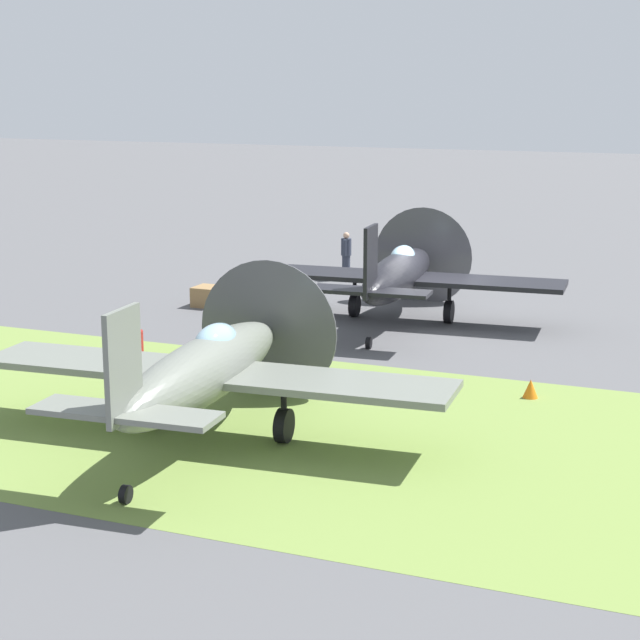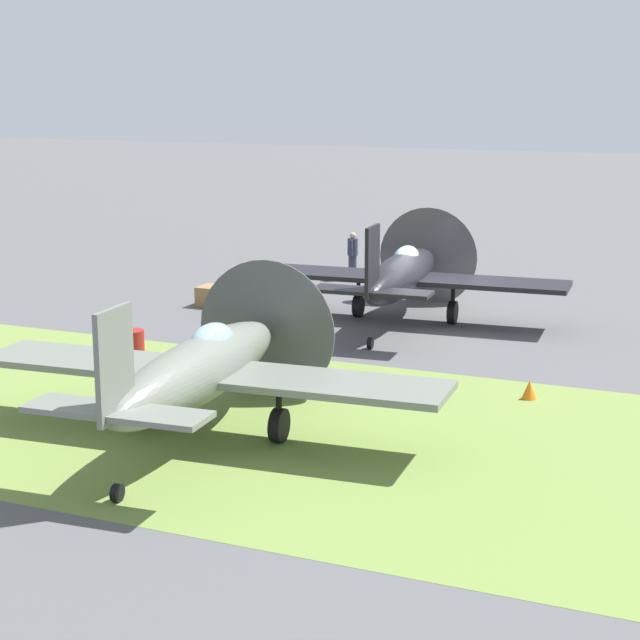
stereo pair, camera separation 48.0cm
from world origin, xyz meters
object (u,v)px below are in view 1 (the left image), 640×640
at_px(airplane_lead, 399,274).
at_px(runway_marker_cone, 531,389).
at_px(airplane_wingman, 207,369).
at_px(fuel_drum, 132,348).
at_px(ground_crew_mechanic, 346,254).
at_px(supply_crate, 209,296).

relative_size(airplane_lead, runway_marker_cone, 22.50).
distance_m(airplane_wingman, fuel_drum, 6.45).
xyz_separation_m(airplane_lead, fuel_drum, (-4.80, -7.31, -1.02)).
bearing_deg(ground_crew_mechanic, runway_marker_cone, -153.41).
height_order(ground_crew_mechanic, runway_marker_cone, ground_crew_mechanic).
bearing_deg(runway_marker_cone, supply_crate, 151.86).
height_order(ground_crew_mechanic, fuel_drum, ground_crew_mechanic).
xyz_separation_m(airplane_lead, supply_crate, (-6.43, -0.07, -1.15)).
xyz_separation_m(airplane_wingman, runway_marker_cone, (5.50, 5.42, -1.28)).
relative_size(fuel_drum, runway_marker_cone, 2.05).
xyz_separation_m(supply_crate, runway_marker_cone, (11.69, -6.25, -0.10)).
distance_m(airplane_lead, ground_crew_mechanic, 7.35).
height_order(airplane_lead, runway_marker_cone, airplane_lead).
relative_size(airplane_lead, supply_crate, 11.00).
relative_size(airplane_wingman, fuel_drum, 11.21).
distance_m(airplane_lead, fuel_drum, 8.81).
bearing_deg(supply_crate, runway_marker_cone, -28.14).
distance_m(fuel_drum, supply_crate, 7.42).
bearing_deg(runway_marker_cone, fuel_drum, -174.40).
xyz_separation_m(fuel_drum, runway_marker_cone, (10.07, 0.99, -0.23)).
distance_m(airplane_wingman, runway_marker_cone, 7.82).
bearing_deg(fuel_drum, supply_crate, 102.65).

